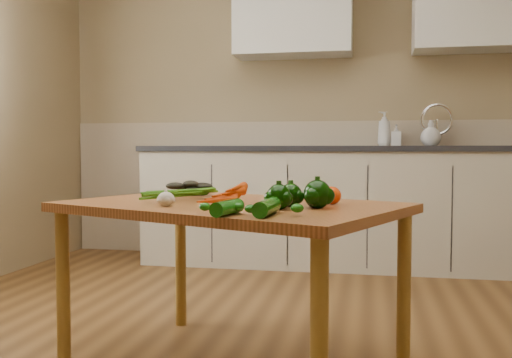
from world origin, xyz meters
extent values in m
cube|color=#947F59|center=(0.00, 2.51, 1.30)|extent=(4.00, 0.02, 2.60)
cube|color=tan|center=(0.00, 2.48, 0.55)|extent=(3.98, 0.03, 1.10)
cube|color=#BAB19B|center=(0.20, 2.19, 0.43)|extent=(2.80, 0.60, 0.86)
cube|color=#292A2E|center=(0.20, 2.19, 0.88)|extent=(2.84, 0.64, 0.04)
cube|color=#99999E|center=(0.98, 2.19, 0.84)|extent=(0.55, 0.42, 0.10)
cylinder|color=silver|center=(0.98, 2.37, 1.02)|extent=(0.02, 0.02, 0.24)
cube|color=silver|center=(-0.10, 2.32, 1.95)|extent=(0.90, 0.35, 0.70)
cube|color=silver|center=(1.20, 2.32, 1.95)|extent=(0.80, 0.35, 0.70)
cube|color=#9F5C2E|center=(-0.04, 0.02, 0.65)|extent=(1.46, 1.22, 0.04)
cylinder|color=olive|center=(-0.70, -0.08, 0.32)|extent=(0.05, 0.05, 0.63)
cylinder|color=olive|center=(0.35, -0.52, 0.32)|extent=(0.05, 0.05, 0.63)
cylinder|color=olive|center=(-0.43, 0.56, 0.32)|extent=(0.05, 0.05, 0.63)
cylinder|color=olive|center=(0.62, 0.12, 0.32)|extent=(0.05, 0.05, 0.63)
imported|color=silver|center=(0.60, 2.34, 1.03)|extent=(0.14, 0.14, 0.26)
imported|color=silver|center=(0.69, 2.35, 0.98)|extent=(0.08, 0.08, 0.16)
imported|color=silver|center=(0.94, 2.34, 1.00)|extent=(0.21, 0.21, 0.19)
ellipsoid|color=beige|center=(-0.24, -0.16, 0.69)|extent=(0.06, 0.06, 0.05)
sphere|color=black|center=(0.21, -0.08, 0.71)|extent=(0.08, 0.08, 0.08)
sphere|color=black|center=(0.31, -0.12, 0.72)|extent=(0.10, 0.10, 0.10)
sphere|color=black|center=(0.18, -0.19, 0.71)|extent=(0.09, 0.09, 0.09)
ellipsoid|color=#900802|center=(0.19, 0.04, 0.70)|extent=(0.06, 0.06, 0.06)
ellipsoid|color=#DD3905|center=(0.31, 0.08, 0.70)|extent=(0.08, 0.08, 0.07)
ellipsoid|color=#DD3905|center=(0.35, 0.03, 0.70)|extent=(0.07, 0.07, 0.07)
cylinder|color=#0C4D08|center=(0.18, -0.37, 0.69)|extent=(0.06, 0.19, 0.05)
cylinder|color=#0C4D08|center=(0.05, -0.39, 0.69)|extent=(0.08, 0.17, 0.05)
camera|label=1|loc=(0.49, -2.12, 0.88)|focal=40.00mm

